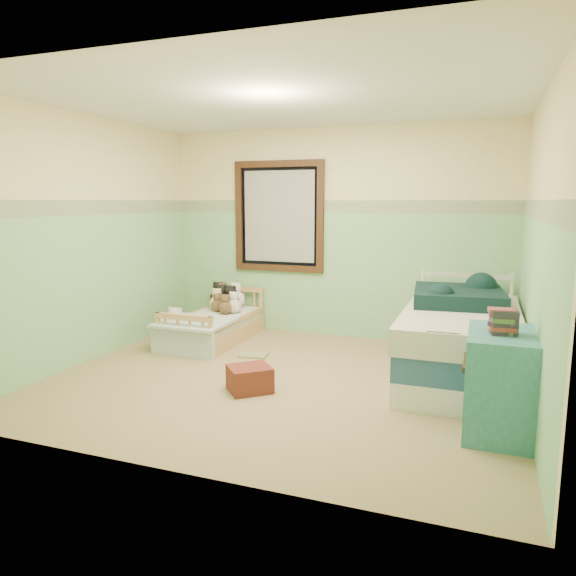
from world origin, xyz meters
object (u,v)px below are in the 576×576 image
(plush_floor_tan, at_px, (164,339))
(red_pillow, at_px, (250,379))
(plush_floor_cream, at_px, (176,330))
(dresser, at_px, (499,382))
(floor_book, at_px, (254,355))
(toddler_bed_frame, at_px, (214,333))
(twin_bed_frame, at_px, (459,367))

(plush_floor_tan, relative_size, red_pillow, 0.70)
(plush_floor_cream, relative_size, dresser, 0.38)
(plush_floor_cream, xyz_separation_m, floor_book, (1.12, -0.25, -0.12))
(toddler_bed_frame, relative_size, twin_bed_frame, 0.72)
(plush_floor_tan, xyz_separation_m, twin_bed_frame, (3.15, 0.10, -0.01))
(twin_bed_frame, bearing_deg, toddler_bed_frame, 171.07)
(toddler_bed_frame, distance_m, twin_bed_frame, 2.84)
(plush_floor_cream, relative_size, floor_book, 0.95)
(toddler_bed_frame, height_order, dresser, dresser)
(red_pillow, bearing_deg, toddler_bed_frame, 128.04)
(plush_floor_tan, bearing_deg, toddler_bed_frame, 57.04)
(red_pillow, distance_m, floor_book, 1.06)
(twin_bed_frame, distance_m, floor_book, 2.10)
(toddler_bed_frame, height_order, twin_bed_frame, twin_bed_frame)
(toddler_bed_frame, bearing_deg, plush_floor_tan, -122.96)
(plush_floor_cream, xyz_separation_m, red_pillow, (1.52, -1.23, -0.03))
(toddler_bed_frame, xyz_separation_m, floor_book, (0.71, -0.43, -0.08))
(plush_floor_cream, distance_m, floor_book, 1.16)
(plush_floor_tan, relative_size, dresser, 0.34)
(twin_bed_frame, xyz_separation_m, dresser, (0.31, -1.10, 0.26))
(plush_floor_cream, height_order, plush_floor_tan, plush_floor_cream)
(plush_floor_tan, xyz_separation_m, floor_book, (1.05, 0.10, -0.11))
(plush_floor_cream, bearing_deg, dresser, -21.05)
(twin_bed_frame, bearing_deg, red_pillow, -150.28)
(plush_floor_tan, bearing_deg, twin_bed_frame, 1.74)
(plush_floor_cream, height_order, floor_book, plush_floor_cream)
(plush_floor_cream, distance_m, plush_floor_tan, 0.36)
(plush_floor_cream, relative_size, red_pillow, 0.78)
(dresser, bearing_deg, toddler_bed_frame, 153.72)
(plush_floor_cream, bearing_deg, red_pillow, -39.01)
(plush_floor_cream, xyz_separation_m, dresser, (3.53, -1.36, 0.23))
(plush_floor_tan, bearing_deg, red_pillow, -31.06)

